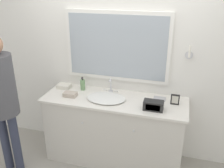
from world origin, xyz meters
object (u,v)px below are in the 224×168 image
object	(u,v)px
sink_basin	(106,97)
soap_bottle	(83,85)
picture_frame	(175,100)
appliance_box	(153,105)
person	(1,92)

from	to	relation	value
sink_basin	soap_bottle	xyz separation A→B (m)	(-0.39, 0.18, 0.05)
soap_bottle	sink_basin	bearing A→B (deg)	-24.83
soap_bottle	picture_frame	xyz separation A→B (m)	(1.22, -0.10, -0.01)
appliance_box	soap_bottle	bearing A→B (deg)	163.22
appliance_box	picture_frame	distance (m)	0.30
person	picture_frame	bearing A→B (deg)	17.78
sink_basin	soap_bottle	world-z (taller)	sink_basin
sink_basin	appliance_box	distance (m)	0.61
sink_basin	soap_bottle	distance (m)	0.43
appliance_box	person	distance (m)	1.75
picture_frame	person	world-z (taller)	person
picture_frame	person	xyz separation A→B (m)	(-1.92, -0.62, 0.13)
appliance_box	person	world-z (taller)	person
soap_bottle	picture_frame	distance (m)	1.22
soap_bottle	person	world-z (taller)	person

